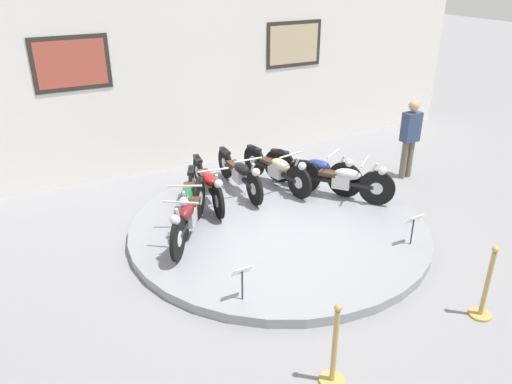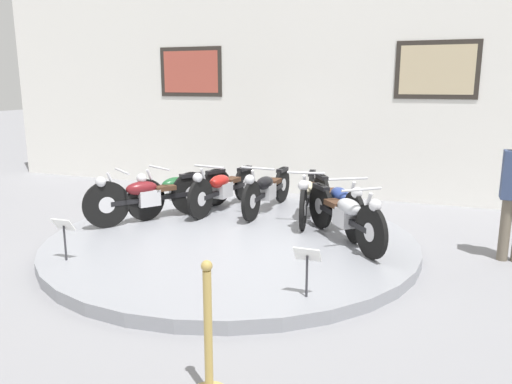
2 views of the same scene
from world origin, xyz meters
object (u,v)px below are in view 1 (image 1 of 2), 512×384
(motorcycle_silver, at_px, (342,179))
(info_placard_front_left, at_px, (242,275))
(stanchion_post_right_of_entry, at_px, (485,293))
(motorcycle_green, at_px, (188,198))
(motorcycle_maroon, at_px, (188,214))
(motorcycle_red, at_px, (208,183))
(motorcycle_blue, at_px, (313,170))
(motorcycle_cream, at_px, (277,168))
(stanchion_post_left_of_entry, at_px, (334,357))
(motorcycle_black, at_px, (240,173))
(info_placard_front_centre, at_px, (413,223))
(visitor_standing, at_px, (410,135))

(motorcycle_silver, height_order, info_placard_front_left, motorcycle_silver)
(stanchion_post_right_of_entry, bearing_deg, motorcycle_silver, 84.73)
(motorcycle_green, bearing_deg, motorcycle_maroon, -110.73)
(motorcycle_red, bearing_deg, motorcycle_blue, -12.03)
(motorcycle_cream, height_order, info_placard_front_left, motorcycle_cream)
(motorcycle_blue, bearing_deg, motorcycle_maroon, -167.80)
(motorcycle_blue, bearing_deg, stanchion_post_left_of_entry, -121.30)
(motorcycle_maroon, bearing_deg, info_placard_front_left, -89.41)
(motorcycle_black, distance_m, info_placard_front_left, 3.32)
(stanchion_post_left_of_entry, xyz_separation_m, stanchion_post_right_of_entry, (2.33, 0.00, 0.00))
(motorcycle_silver, height_order, info_placard_front_centre, motorcycle_silver)
(motorcycle_green, height_order, motorcycle_red, motorcycle_green)
(motorcycle_blue, distance_m, info_placard_front_left, 3.62)
(info_placard_front_centre, bearing_deg, motorcycle_green, 138.41)
(motorcycle_black, relative_size, info_placard_front_left, 3.83)
(motorcycle_green, bearing_deg, info_placard_front_centre, -41.59)
(motorcycle_blue, xyz_separation_m, info_placard_front_left, (-2.71, -2.41, -0.03))
(motorcycle_maroon, xyz_separation_m, motorcycle_silver, (2.95, 0.00, -0.01))
(motorcycle_red, distance_m, info_placard_front_left, 2.92)
(motorcycle_red, xyz_separation_m, visitor_standing, (4.19, -0.57, 0.40))
(motorcycle_silver, bearing_deg, motorcycle_cream, 127.15)
(motorcycle_red, bearing_deg, motorcycle_silver, -24.74)
(motorcycle_black, xyz_separation_m, info_placard_front_left, (-1.45, -2.98, -0.01))
(info_placard_front_left, bearing_deg, motorcycle_blue, 41.62)
(visitor_standing, xyz_separation_m, stanchion_post_left_of_entry, (-4.64, -3.83, -0.58))
(motorcycle_red, xyz_separation_m, motorcycle_cream, (1.42, 0.00, -0.00))
(motorcycle_maroon, xyz_separation_m, motorcycle_green, (0.22, 0.59, -0.02))
(info_placard_front_centre, height_order, visitor_standing, visitor_standing)
(motorcycle_red, distance_m, visitor_standing, 4.25)
(motorcycle_cream, relative_size, info_placard_front_left, 3.81)
(motorcycle_green, distance_m, info_placard_front_left, 2.41)
(motorcycle_black, bearing_deg, visitor_standing, -11.74)
(stanchion_post_left_of_entry, distance_m, stanchion_post_right_of_entry, 2.33)
(motorcycle_red, bearing_deg, motorcycle_cream, 0.00)
(motorcycle_blue, distance_m, stanchion_post_right_of_entry, 3.98)
(motorcycle_red, xyz_separation_m, motorcycle_blue, (1.97, -0.42, 0.02))
(stanchion_post_left_of_entry, height_order, stanchion_post_right_of_entry, same)
(motorcycle_cream, distance_m, info_placard_front_left, 3.56)
(info_placard_front_left, distance_m, stanchion_post_right_of_entry, 3.06)
(motorcycle_silver, distance_m, visitor_standing, 2.09)
(motorcycle_maroon, relative_size, motorcycle_blue, 0.96)
(motorcycle_blue, height_order, info_placard_front_centre, motorcycle_blue)
(motorcycle_maroon, height_order, info_placard_front_centre, motorcycle_maroon)
(motorcycle_black, distance_m, stanchion_post_left_of_entry, 4.70)
(info_placard_front_centre, bearing_deg, motorcycle_black, 116.05)
(motorcycle_black, bearing_deg, motorcycle_maroon, -141.68)
(motorcycle_maroon, distance_m, motorcycle_red, 1.26)
(motorcycle_cream, xyz_separation_m, stanchion_post_right_of_entry, (0.45, -4.40, -0.18))
(motorcycle_cream, distance_m, motorcycle_silver, 1.27)
(motorcycle_green, bearing_deg, motorcycle_silver, -12.11)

